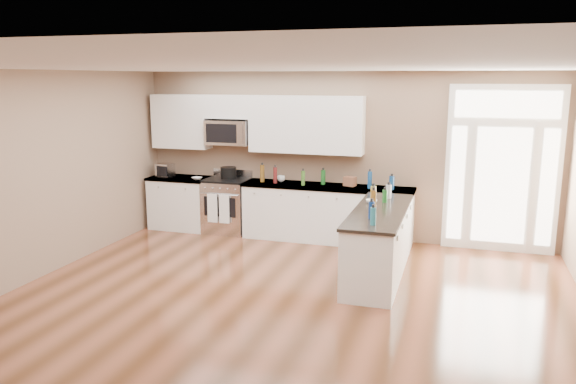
{
  "coord_description": "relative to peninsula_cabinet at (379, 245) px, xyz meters",
  "views": [
    {
      "loc": [
        1.94,
        -5.21,
        2.7
      ],
      "look_at": [
        -0.31,
        2.0,
        1.15
      ],
      "focal_mm": 35.0,
      "sensor_mm": 36.0,
      "label": 1
    }
  ],
  "objects": [
    {
      "name": "ground",
      "position": [
        -0.93,
        -2.24,
        -0.43
      ],
      "size": [
        8.0,
        8.0,
        0.0
      ],
      "primitive_type": "plane",
      "color": "#4C2A15"
    },
    {
      "name": "room_shell",
      "position": [
        -0.93,
        -2.24,
        1.27
      ],
      "size": [
        8.0,
        8.0,
        8.0
      ],
      "color": "#896E57",
      "rests_on": "ground"
    },
    {
      "name": "back_cabinet_left",
      "position": [
        -3.8,
        1.45,
        0.0
      ],
      "size": [
        1.1,
        0.66,
        0.94
      ],
      "color": "white",
      "rests_on": "ground"
    },
    {
      "name": "back_cabinet_right",
      "position": [
        -1.08,
        1.45,
        0.0
      ],
      "size": [
        2.85,
        0.66,
        0.94
      ],
      "color": "white",
      "rests_on": "ground"
    },
    {
      "name": "peninsula_cabinet",
      "position": [
        0.0,
        0.0,
        0.0
      ],
      "size": [
        0.69,
        2.32,
        0.94
      ],
      "color": "white",
      "rests_on": "ground"
    },
    {
      "name": "upper_cabinet_left",
      "position": [
        -3.81,
        1.59,
        1.49
      ],
      "size": [
        1.04,
        0.33,
        0.95
      ],
      "primitive_type": "cube",
      "color": "white",
      "rests_on": "room_shell"
    },
    {
      "name": "upper_cabinet_right",
      "position": [
        -1.5,
        1.59,
        1.49
      ],
      "size": [
        1.94,
        0.33,
        0.95
      ],
      "primitive_type": "cube",
      "color": "white",
      "rests_on": "room_shell"
    },
    {
      "name": "upper_cabinet_short",
      "position": [
        -2.88,
        1.59,
        1.77
      ],
      "size": [
        0.82,
        0.33,
        0.4
      ],
      "primitive_type": "cube",
      "color": "white",
      "rests_on": "room_shell"
    },
    {
      "name": "microwave",
      "position": [
        -2.88,
        1.56,
        1.33
      ],
      "size": [
        0.78,
        0.41,
        0.42
      ],
      "color": "silver",
      "rests_on": "room_shell"
    },
    {
      "name": "entry_door",
      "position": [
        1.62,
        1.71,
        0.87
      ],
      "size": [
        1.7,
        0.1,
        2.6
      ],
      "color": "white",
      "rests_on": "ground"
    },
    {
      "name": "kitchen_range",
      "position": [
        -2.89,
        1.45,
        0.05
      ],
      "size": [
        0.76,
        0.68,
        1.08
      ],
      "color": "silver",
      "rests_on": "ground"
    },
    {
      "name": "stockpot",
      "position": [
        -2.89,
        1.54,
        0.62
      ],
      "size": [
        0.33,
        0.33,
        0.21
      ],
      "primitive_type": "cylinder",
      "rotation": [
        0.0,
        0.0,
        -0.21
      ],
      "color": "black",
      "rests_on": "kitchen_range"
    },
    {
      "name": "toaster_oven",
      "position": [
        -4.06,
        1.39,
        0.63
      ],
      "size": [
        0.32,
        0.28,
        0.25
      ],
      "primitive_type": "cube",
      "rotation": [
        0.0,
        0.0,
        -0.2
      ],
      "color": "silver",
      "rests_on": "back_cabinet_left"
    },
    {
      "name": "cardboard_box",
      "position": [
        -0.72,
        1.53,
        0.58
      ],
      "size": [
        0.22,
        0.18,
        0.15
      ],
      "primitive_type": "cube",
      "rotation": [
        0.0,
        0.0,
        -0.28
      ],
      "color": "brown",
      "rests_on": "back_cabinet_right"
    },
    {
      "name": "bowl_left",
      "position": [
        -3.4,
        1.32,
        0.53
      ],
      "size": [
        0.21,
        0.21,
        0.04
      ],
      "primitive_type": "imported",
      "rotation": [
        0.0,
        0.0,
        -0.3
      ],
      "color": "white",
      "rests_on": "back_cabinet_left"
    },
    {
      "name": "bowl_peninsula",
      "position": [
        -0.17,
        0.36,
        0.53
      ],
      "size": [
        0.18,
        0.18,
        0.05
      ],
      "primitive_type": "imported",
      "rotation": [
        0.0,
        0.0,
        -0.12
      ],
      "color": "white",
      "rests_on": "peninsula_cabinet"
    },
    {
      "name": "cup_counter",
      "position": [
        -1.92,
        1.56,
        0.56
      ],
      "size": [
        0.15,
        0.15,
        0.1
      ],
      "primitive_type": "imported",
      "rotation": [
        0.0,
        0.0,
        0.19
      ],
      "color": "white",
      "rests_on": "back_cabinet_right"
    },
    {
      "name": "counter_bottles",
      "position": [
        -0.6,
        0.7,
        0.63
      ],
      "size": [
        2.33,
        2.46,
        0.3
      ],
      "color": "#19591E",
      "rests_on": "back_cabinet_right"
    }
  ]
}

